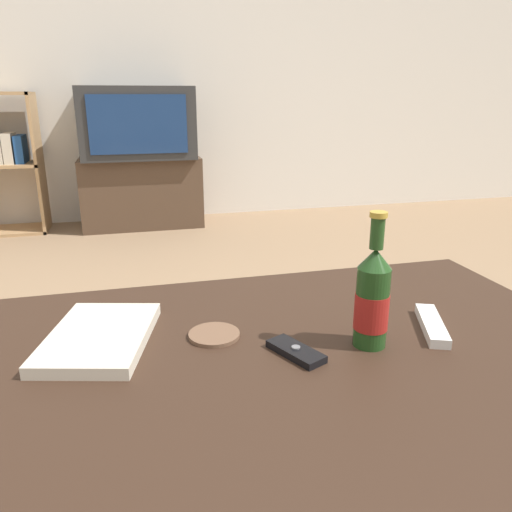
{
  "coord_description": "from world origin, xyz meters",
  "views": [
    {
      "loc": [
        -0.24,
        -0.78,
        0.88
      ],
      "look_at": [
        0.04,
        0.31,
        0.52
      ],
      "focal_mm": 35.0,
      "sensor_mm": 36.0,
      "label": 1
    }
  ],
  "objects_px": {
    "bookshelf": "(1,158)",
    "remote_control": "(432,325)",
    "cell_phone": "(296,351)",
    "table_book": "(99,337)",
    "beer_bottle": "(372,299)",
    "tv_stand": "(142,192)",
    "television": "(137,123)"
  },
  "relations": [
    {
      "from": "bookshelf",
      "to": "remote_control",
      "type": "bearing_deg",
      "value": -63.62
    },
    {
      "from": "television",
      "to": "remote_control",
      "type": "distance_m",
      "value": 2.78
    },
    {
      "from": "cell_phone",
      "to": "remote_control",
      "type": "distance_m",
      "value": 0.31
    },
    {
      "from": "bookshelf",
      "to": "table_book",
      "type": "distance_m",
      "value": 2.76
    },
    {
      "from": "cell_phone",
      "to": "table_book",
      "type": "bearing_deg",
      "value": 133.24
    },
    {
      "from": "tv_stand",
      "to": "television",
      "type": "height_order",
      "value": "television"
    },
    {
      "from": "beer_bottle",
      "to": "remote_control",
      "type": "distance_m",
      "value": 0.18
    },
    {
      "from": "cell_phone",
      "to": "remote_control",
      "type": "xyz_separation_m",
      "value": [
        0.31,
        0.03,
        0.0
      ]
    },
    {
      "from": "tv_stand",
      "to": "table_book",
      "type": "relative_size",
      "value": 2.56
    },
    {
      "from": "remote_control",
      "to": "table_book",
      "type": "distance_m",
      "value": 0.67
    },
    {
      "from": "bookshelf",
      "to": "table_book",
      "type": "relative_size",
      "value": 2.86
    },
    {
      "from": "tv_stand",
      "to": "table_book",
      "type": "bearing_deg",
      "value": -93.7
    },
    {
      "from": "remote_control",
      "to": "table_book",
      "type": "xyz_separation_m",
      "value": [
        -0.66,
        0.11,
        0.0
      ]
    },
    {
      "from": "cell_phone",
      "to": "tv_stand",
      "type": "bearing_deg",
      "value": 68.92
    },
    {
      "from": "tv_stand",
      "to": "table_book",
      "type": "height_order",
      "value": "tv_stand"
    },
    {
      "from": "table_book",
      "to": "remote_control",
      "type": "bearing_deg",
      "value": 5.28
    },
    {
      "from": "beer_bottle",
      "to": "table_book",
      "type": "distance_m",
      "value": 0.53
    },
    {
      "from": "tv_stand",
      "to": "beer_bottle",
      "type": "xyz_separation_m",
      "value": [
        0.34,
        -2.76,
        0.28
      ]
    },
    {
      "from": "bookshelf",
      "to": "cell_phone",
      "type": "relative_size",
      "value": 7.12
    },
    {
      "from": "table_book",
      "to": "tv_stand",
      "type": "bearing_deg",
      "value": 101.18
    },
    {
      "from": "beer_bottle",
      "to": "tv_stand",
      "type": "bearing_deg",
      "value": 97.01
    },
    {
      "from": "cell_phone",
      "to": "television",
      "type": "bearing_deg",
      "value": 68.93
    },
    {
      "from": "television",
      "to": "cell_phone",
      "type": "distance_m",
      "value": 2.78
    },
    {
      "from": "bookshelf",
      "to": "cell_phone",
      "type": "bearing_deg",
      "value": -69.14
    },
    {
      "from": "tv_stand",
      "to": "remote_control",
      "type": "bearing_deg",
      "value": -79.71
    },
    {
      "from": "television",
      "to": "bookshelf",
      "type": "relative_size",
      "value": 0.82
    },
    {
      "from": "television",
      "to": "table_book",
      "type": "bearing_deg",
      "value": -93.71
    },
    {
      "from": "beer_bottle",
      "to": "cell_phone",
      "type": "height_order",
      "value": "beer_bottle"
    },
    {
      "from": "bookshelf",
      "to": "beer_bottle",
      "type": "distance_m",
      "value": 3.06
    },
    {
      "from": "television",
      "to": "table_book",
      "type": "relative_size",
      "value": 2.33
    },
    {
      "from": "television",
      "to": "cell_phone",
      "type": "height_order",
      "value": "television"
    },
    {
      "from": "remote_control",
      "to": "beer_bottle",
      "type": "bearing_deg",
      "value": -147.62
    }
  ]
}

